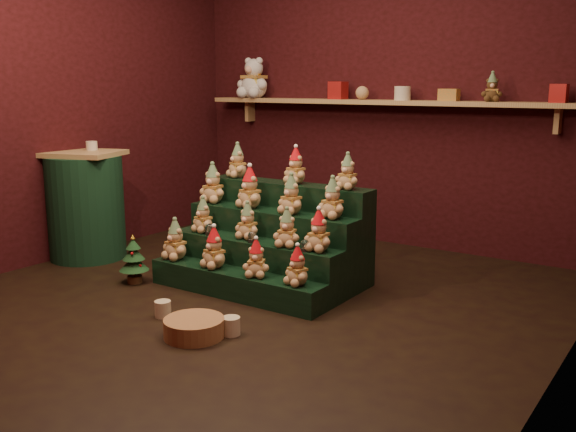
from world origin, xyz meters
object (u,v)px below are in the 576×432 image
Objects in this scene: mug_left at (163,309)px; wicker_basket at (194,328)px; snow_globe_b at (252,237)px; mini_christmas_tree at (134,259)px; white_bear at (254,73)px; brown_bear at (492,87)px; snow_globe_a at (209,229)px; side_table at (86,206)px; mug_right at (231,326)px; riser_tier_front at (235,284)px; snow_globe_c at (305,245)px.

mug_left is 0.29× the size of wicker_basket.
snow_globe_b is at bearing 104.97° from wicker_basket.
snow_globe_b is at bearing 22.05° from mini_christmas_tree.
white_bear is 2.38m from brown_bear.
side_table reaches higher than snow_globe_a.
mug_right is at bearing 1.38° from mug_left.
snow_globe_c reaches higher than riser_tier_front.
white_bear reaches higher than snow_globe_a.
riser_tier_front is at bearing 110.35° from wicker_basket.
snow_globe_b is at bearing -52.02° from white_bear.
snow_globe_b reaches higher than wicker_basket.
mini_christmas_tree is 0.80m from mug_left.
mini_christmas_tree is at bearing -142.71° from snow_globe_a.
snow_globe_b is 0.89m from mug_right.
white_bear is at bearing 57.22° from side_table.
mug_left is 0.55m from mug_right.
side_table is (-2.16, -0.06, 0.05)m from snow_globe_c.
mug_left is (0.69, -0.39, -0.13)m from mini_christmas_tree.
mug_left is 0.41m from wicker_basket.
snow_globe_c is 1.36m from mini_christmas_tree.
snow_globe_a is at bearing -15.68° from side_table.
riser_tier_front is 3.91× the size of wicker_basket.
riser_tier_front is 0.76m from wicker_basket.
snow_globe_c is at bearing -130.79° from brown_bear.
snow_globe_b is 1.72m from side_table.
mug_right is 0.22× the size of white_bear.
wicker_basket is at bearing -103.79° from snow_globe_c.
snow_globe_a is at bearing 180.00° from snow_globe_c.
snow_globe_c is at bearing -16.70° from side_table.
riser_tier_front reaches higher than mug_left.
riser_tier_front is 0.84m from mini_christmas_tree.
snow_globe_b is 0.09× the size of side_table.
brown_bear is (1.96, 2.05, 1.25)m from mini_christmas_tree.
side_table is at bearing 156.56° from mug_left.
snow_globe_a is at bearing 137.43° from mug_right.
mug_left is (0.24, -0.74, -0.35)m from snow_globe_a.
snow_globe_c is 0.09× the size of side_table.
side_table reaches higher than mini_christmas_tree.
snow_globe_a reaches higher than mug_right.
snow_globe_c is (0.45, 0.00, 0.00)m from snow_globe_b.
wicker_basket is (0.23, -0.87, -0.34)m from snow_globe_b.
wicker_basket is at bearing -19.05° from mug_left.
mug_right is (2.11, -0.66, -0.40)m from side_table.
mini_christmas_tree is at bearing 162.87° from mug_right.
side_table is 2.25m from mug_right.
white_bear is at bearing 116.85° from snow_globe_a.
side_table is at bearing 162.55° from mug_right.
wicker_basket is at bearing -54.21° from snow_globe_a.
brown_bear is (2.83, 1.77, 0.98)m from side_table.
riser_tier_front is 3.75× the size of mini_christmas_tree.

